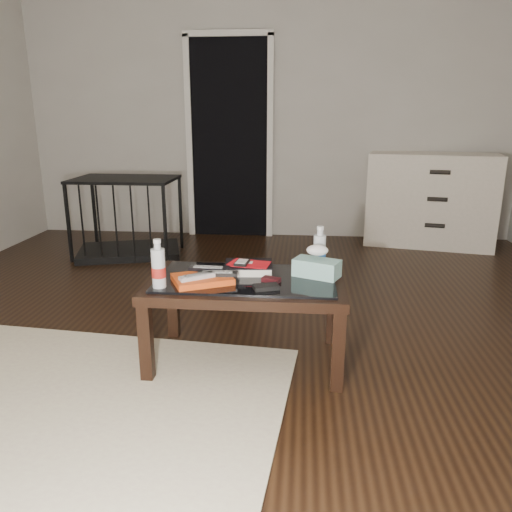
{
  "coord_description": "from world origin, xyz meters",
  "views": [
    {
      "loc": [
        0.36,
        -2.76,
        1.27
      ],
      "look_at": [
        0.13,
        -0.26,
        0.55
      ],
      "focal_mm": 35.0,
      "sensor_mm": 36.0,
      "label": 1
    }
  ],
  "objects": [
    {
      "name": "room_shell",
      "position": [
        0.0,
        0.0,
        1.62
      ],
      "size": [
        5.0,
        5.0,
        5.0
      ],
      "color": "#BBB6AC",
      "rests_on": "ground"
    },
    {
      "name": "remote_black_back",
      "position": [
        -0.11,
        -0.35,
        0.5
      ],
      "size": [
        0.2,
        0.06,
        0.02
      ],
      "primitive_type": "cube",
      "rotation": [
        0.0,
        0.0,
        -0.06
      ],
      "color": "black",
      "rests_on": "magazines"
    },
    {
      "name": "pet_crate",
      "position": [
        -1.23,
        1.59,
        0.23
      ],
      "size": [
        1.03,
        0.82,
        0.71
      ],
      "rotation": [
        0.0,
        0.0,
        0.28
      ],
      "color": "black",
      "rests_on": "ground"
    },
    {
      "name": "wallet",
      "position": [
        0.2,
        -0.52,
        0.47
      ],
      "size": [
        0.14,
        0.1,
        0.02
      ],
      "primitive_type": "cube",
      "rotation": [
        0.0,
        0.0,
        0.33
      ],
      "color": "black",
      "rests_on": "coffee_table"
    },
    {
      "name": "doorway",
      "position": [
        -0.4,
        2.47,
        1.02
      ],
      "size": [
        0.9,
        0.08,
        2.07
      ],
      "color": "black",
      "rests_on": "ground"
    },
    {
      "name": "textbook",
      "position": [
        0.09,
        -0.26,
        0.48
      ],
      "size": [
        0.27,
        0.22,
        0.05
      ],
      "primitive_type": "cube",
      "rotation": [
        0.0,
        0.0,
        0.09
      ],
      "color": "black",
      "rests_on": "coffee_table"
    },
    {
      "name": "ipod",
      "position": [
        0.06,
        -0.29,
        0.52
      ],
      "size": [
        0.08,
        0.11,
        0.02
      ],
      "primitive_type": "cube",
      "rotation": [
        0.0,
        0.0,
        -0.13
      ],
      "color": "black",
      "rests_on": "dvd_mailers"
    },
    {
      "name": "magazines",
      "position": [
        -0.12,
        -0.45,
        0.48
      ],
      "size": [
        0.34,
        0.31,
        0.03
      ],
      "primitive_type": "cube",
      "rotation": [
        0.0,
        0.0,
        0.45
      ],
      "color": "#D04613",
      "rests_on": "coffee_table"
    },
    {
      "name": "water_bottle_left",
      "position": [
        -0.32,
        -0.54,
        0.58
      ],
      "size": [
        0.08,
        0.08,
        0.24
      ],
      "primitive_type": "cylinder",
      "rotation": [
        0.0,
        0.0,
        0.18
      ],
      "color": "#B5BCC1",
      "rests_on": "coffee_table"
    },
    {
      "name": "tissue_box",
      "position": [
        0.45,
        -0.3,
        0.51
      ],
      "size": [
        0.26,
        0.2,
        0.09
      ],
      "primitive_type": "cube",
      "rotation": [
        0.0,
        0.0,
        -0.41
      ],
      "color": "teal",
      "rests_on": "coffee_table"
    },
    {
      "name": "remote_black_front",
      "position": [
        -0.05,
        -0.43,
        0.5
      ],
      "size": [
        0.2,
        0.06,
        0.02
      ],
      "primitive_type": "cube",
      "rotation": [
        0.0,
        0.0,
        0.07
      ],
      "color": "black",
      "rests_on": "magazines"
    },
    {
      "name": "flip_phone",
      "position": [
        0.22,
        -0.41,
        0.47
      ],
      "size": [
        0.1,
        0.08,
        0.02
      ],
      "primitive_type": "cube",
      "rotation": [
        0.0,
        0.0,
        -0.39
      ],
      "color": "black",
      "rests_on": "coffee_table"
    },
    {
      "name": "remote_silver",
      "position": [
        -0.13,
        -0.48,
        0.5
      ],
      "size": [
        0.19,
        0.15,
        0.02
      ],
      "primitive_type": "cube",
      "rotation": [
        0.0,
        0.0,
        0.6
      ],
      "color": "#A1A1A5",
      "rests_on": "magazines"
    },
    {
      "name": "rug",
      "position": [
        -0.7,
        -0.91,
        0.01
      ],
      "size": [
        2.13,
        1.68,
        0.01
      ],
      "primitive_type": "cube",
      "rotation": [
        0.0,
        0.0,
        -0.09
      ],
      "color": "beige",
      "rests_on": "ground"
    },
    {
      "name": "coffee_table",
      "position": [
        0.09,
        -0.36,
        0.4
      ],
      "size": [
        1.0,
        0.6,
        0.46
      ],
      "color": "black",
      "rests_on": "ground"
    },
    {
      "name": "water_bottle_right",
      "position": [
        0.46,
        -0.19,
        0.58
      ],
      "size": [
        0.07,
        0.07,
        0.24
      ],
      "primitive_type": "cylinder",
      "rotation": [
        0.0,
        0.0,
        0.12
      ],
      "color": "silver",
      "rests_on": "coffee_table"
    },
    {
      "name": "dvd_mailers",
      "position": [
        0.09,
        -0.26,
        0.51
      ],
      "size": [
        0.22,
        0.19,
        0.01
      ],
      "primitive_type": "cube",
      "rotation": [
        0.0,
        0.0,
        -0.3
      ],
      "color": "red",
      "rests_on": "textbook"
    },
    {
      "name": "ground",
      "position": [
        0.0,
        0.0,
        0.0
      ],
      "size": [
        5.0,
        5.0,
        0.0
      ],
      "primitive_type": "plane",
      "color": "black",
      "rests_on": "ground"
    },
    {
      "name": "dresser",
      "position": [
        1.61,
        2.23,
        0.45
      ],
      "size": [
        1.27,
        0.72,
        0.9
      ],
      "rotation": [
        0.0,
        0.0,
        -0.2
      ],
      "color": "beige",
      "rests_on": "ground"
    }
  ]
}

